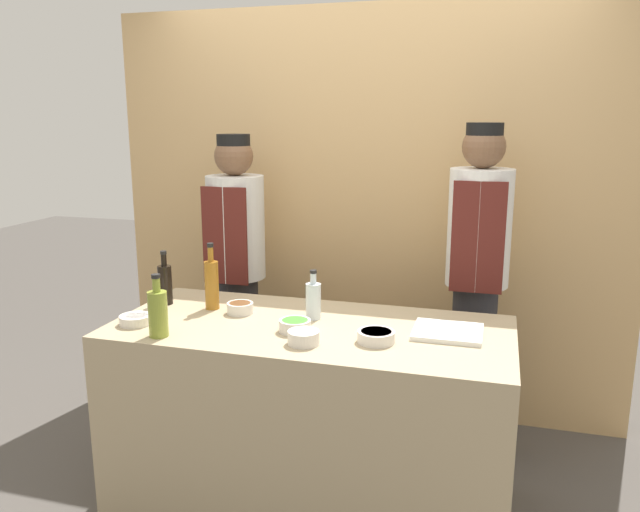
{
  "coord_description": "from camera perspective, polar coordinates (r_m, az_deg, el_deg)",
  "views": [
    {
      "loc": [
        0.76,
        -2.48,
        1.78
      ],
      "look_at": [
        0.0,
        0.16,
        1.16
      ],
      "focal_mm": 35.0,
      "sensor_mm": 36.0,
      "label": 1
    }
  ],
  "objects": [
    {
      "name": "chef_left",
      "position": [
        3.65,
        -7.6,
        -1.0
      ],
      "size": [
        0.33,
        0.33,
        1.69
      ],
      "color": "#28282D",
      "rests_on": "ground_plane"
    },
    {
      "name": "sauce_bowl_red",
      "position": [
        2.56,
        5.15,
        -7.29
      ],
      "size": [
        0.15,
        0.15,
        0.05
      ],
      "color": "silver",
      "rests_on": "counter"
    },
    {
      "name": "chef_right",
      "position": [
        3.35,
        14.12,
        -1.81
      ],
      "size": [
        0.32,
        0.32,
        1.75
      ],
      "color": "#28282D",
      "rests_on": "ground_plane"
    },
    {
      "name": "bottle_amber",
      "position": [
        3.0,
        -9.88,
        -2.47
      ],
      "size": [
        0.07,
        0.07,
        0.32
      ],
      "color": "#9E661E",
      "rests_on": "counter"
    },
    {
      "name": "sauce_bowl_purple",
      "position": [
        2.88,
        -16.53,
        -5.57
      ],
      "size": [
        0.14,
        0.14,
        0.04
      ],
      "color": "silver",
      "rests_on": "counter"
    },
    {
      "name": "bottle_oil",
      "position": [
        2.68,
        -14.6,
        -5.0
      ],
      "size": [
        0.08,
        0.08,
        0.27
      ],
      "color": "olive",
      "rests_on": "counter"
    },
    {
      "name": "bottle_soy",
      "position": [
        3.13,
        -13.98,
        -2.44
      ],
      "size": [
        0.07,
        0.07,
        0.27
      ],
      "color": "black",
      "rests_on": "counter"
    },
    {
      "name": "sauce_bowl_white",
      "position": [
        2.53,
        -1.52,
        -7.39
      ],
      "size": [
        0.13,
        0.13,
        0.06
      ],
      "color": "silver",
      "rests_on": "counter"
    },
    {
      "name": "sauce_bowl_brown",
      "position": [
        2.93,
        -7.32,
        -4.69
      ],
      "size": [
        0.12,
        0.12,
        0.05
      ],
      "color": "silver",
      "rests_on": "counter"
    },
    {
      "name": "sauce_bowl_green",
      "position": [
        2.67,
        -2.3,
        -6.33
      ],
      "size": [
        0.14,
        0.14,
        0.05
      ],
      "color": "silver",
      "rests_on": "counter"
    },
    {
      "name": "ground_plane",
      "position": [
        3.15,
        -0.86,
        -21.79
      ],
      "size": [
        14.0,
        14.0,
        0.0
      ],
      "primitive_type": "plane",
      "color": "#4C4742"
    },
    {
      "name": "cutting_board",
      "position": [
        2.7,
        11.6,
        -6.81
      ],
      "size": [
        0.29,
        0.26,
        0.02
      ],
      "color": "white",
      "rests_on": "counter"
    },
    {
      "name": "counter",
      "position": [
        2.92,
        -0.89,
        -14.63
      ],
      "size": [
        1.75,
        0.79,
        0.88
      ],
      "color": "tan",
      "rests_on": "ground_plane"
    },
    {
      "name": "cabinet_wall",
      "position": [
        3.78,
        4.26,
        3.77
      ],
      "size": [
        3.09,
        0.18,
        2.4
      ],
      "color": "tan",
      "rests_on": "ground_plane"
    },
    {
      "name": "bottle_clear",
      "position": [
        2.82,
        -0.61,
        -4.02
      ],
      "size": [
        0.07,
        0.07,
        0.23
      ],
      "color": "silver",
      "rests_on": "counter"
    }
  ]
}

